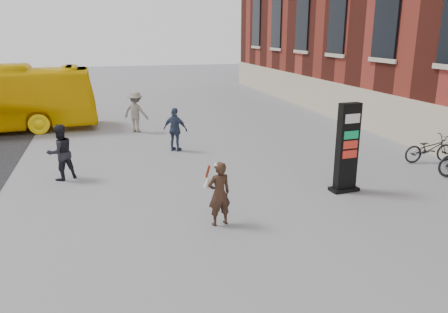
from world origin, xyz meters
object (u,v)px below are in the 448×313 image
object	(u,v)px
bike_6	(429,149)
pedestrian_b	(136,112)
pedestrian_c	(175,130)
woman	(219,193)
info_pylon	(347,148)
pedestrian_a	(60,152)

from	to	relation	value
bike_6	pedestrian_b	bearing A→B (deg)	56.52
pedestrian_b	pedestrian_c	size ratio (longest dim) A/B	1.10
pedestrian_c	woman	bearing A→B (deg)	124.93
info_pylon	pedestrian_c	size ratio (longest dim) A/B	1.53
pedestrian_a	pedestrian_b	size ratio (longest dim) A/B	0.94
pedestrian_a	pedestrian_b	distance (m)	6.56
woman	pedestrian_c	bearing A→B (deg)	-100.68
woman	info_pylon	bearing A→B (deg)	-172.87
pedestrian_a	info_pylon	bearing A→B (deg)	128.61
pedestrian_a	pedestrian_b	xyz separation A→B (m)	(2.68, 5.98, 0.05)
pedestrian_b	info_pylon	bearing A→B (deg)	153.94
pedestrian_c	bike_6	size ratio (longest dim) A/B	0.90
pedestrian_b	bike_6	world-z (taller)	pedestrian_b
pedestrian_a	woman	bearing A→B (deg)	101.52
pedestrian_b	pedestrian_c	world-z (taller)	pedestrian_b
info_pylon	bike_6	xyz separation A→B (m)	(4.25, 1.74, -0.77)
pedestrian_a	pedestrian_c	world-z (taller)	pedestrian_a
info_pylon	woman	xyz separation A→B (m)	(-3.96, -1.22, -0.47)
info_pylon	woman	world-z (taller)	info_pylon
pedestrian_c	info_pylon	bearing A→B (deg)	160.87
info_pylon	pedestrian_c	world-z (taller)	info_pylon
woman	bike_6	xyz separation A→B (m)	(8.22, 2.96, -0.31)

